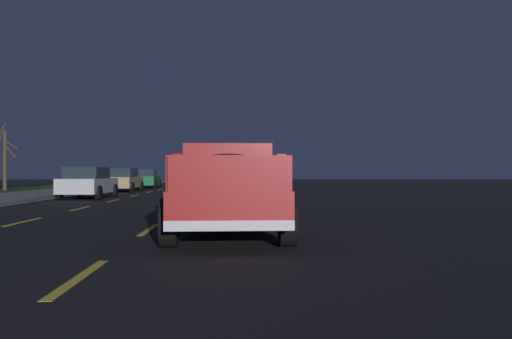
{
  "coord_description": "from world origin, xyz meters",
  "views": [
    {
      "loc": [
        -1.79,
        -3.57,
        1.26
      ],
      "look_at": [
        10.39,
        -4.14,
        1.33
      ],
      "focal_mm": 37.31,
      "sensor_mm": 36.0,
      "label": 1
    }
  ],
  "objects": [
    {
      "name": "ground",
      "position": [
        27.0,
        0.0,
        0.0
      ],
      "size": [
        144.0,
        144.0,
        0.0
      ],
      "primitive_type": "plane",
      "color": "black"
    },
    {
      "name": "sidewalk_shoulder",
      "position": [
        27.0,
        7.45,
        0.06
      ],
      "size": [
        108.0,
        4.0,
        0.12
      ],
      "primitive_type": "cube",
      "color": "slate",
      "rests_on": "ground"
    },
    {
      "name": "lane_markings",
      "position": [
        30.87,
        3.01,
        0.0
      ],
      "size": [
        108.63,
        7.04,
        0.01
      ],
      "color": "yellow",
      "rests_on": "ground"
    },
    {
      "name": "pickup_truck",
      "position": [
        9.08,
        -3.5,
        0.98
      ],
      "size": [
        5.45,
        2.34,
        1.87
      ],
      "color": "maroon",
      "rests_on": "ground"
    },
    {
      "name": "sedan_green",
      "position": [
        41.53,
        3.35,
        0.78
      ],
      "size": [
        4.43,
        2.07,
        1.54
      ],
      "color": "#14592D",
      "rests_on": "ground"
    },
    {
      "name": "sedan_white",
      "position": [
        23.77,
        -3.28,
        0.78
      ],
      "size": [
        4.44,
        2.1,
        1.54
      ],
      "color": "silver",
      "rests_on": "ground"
    },
    {
      "name": "sedan_silver",
      "position": [
        24.31,
        3.38,
        0.78
      ],
      "size": [
        4.45,
        2.1,
        1.54
      ],
      "color": "#B2B5BA",
      "rests_on": "ground"
    },
    {
      "name": "sedan_tan",
      "position": [
        33.64,
        3.59,
        0.78
      ],
      "size": [
        4.45,
        2.11,
        1.54
      ],
      "color": "#9E845B",
      "rests_on": "ground"
    },
    {
      "name": "bare_tree_far",
      "position": [
        37.15,
        12.7,
        2.32
      ],
      "size": [
        1.25,
        1.18,
        4.84
      ],
      "color": "#423323",
      "rests_on": "ground"
    }
  ]
}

